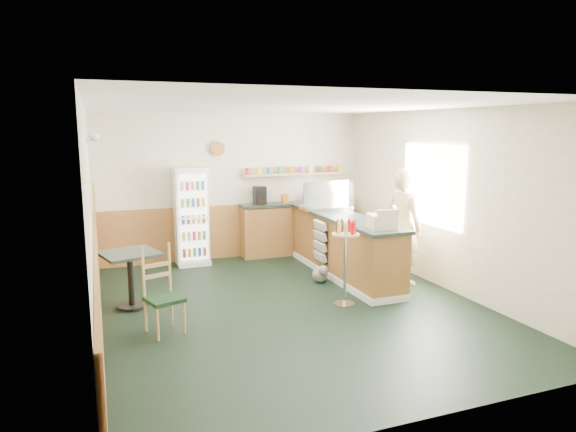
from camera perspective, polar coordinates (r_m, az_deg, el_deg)
name	(u,v)px	position (r m, az deg, el deg)	size (l,w,h in m)	color
ground	(291,306)	(7.17, 0.32, -9.98)	(6.00, 6.00, 0.00)	black
room_envelope	(258,191)	(7.42, -3.34, 2.79)	(5.04, 6.02, 2.72)	#ECE2C9
service_counter	(344,249)	(8.51, 6.23, -3.63)	(0.68, 3.01, 1.01)	#A96A36
back_counter	(296,226)	(9.97, 0.93, -1.07)	(2.24, 0.42, 1.69)	#A96A36
drinks_fridge	(191,216)	(9.31, -10.69, -0.05)	(0.57, 0.51, 1.73)	white
display_case	(326,196)	(9.01, 4.27, 2.27)	(0.87, 0.45, 0.49)	silver
cash_register	(382,222)	(7.40, 10.35, -0.61)	(0.35, 0.37, 0.20)	beige
shopkeeper	(404,226)	(8.20, 12.77, -1.13)	(0.61, 0.44, 1.82)	tan
condiment_stand	(345,250)	(7.05, 6.39, -3.81)	(0.38, 0.38, 1.18)	silver
newspaper_rack	(320,242)	(8.48, 3.59, -2.87)	(0.09, 0.43, 0.68)	black
cafe_table	(130,269)	(7.28, -17.13, -5.62)	(0.87, 0.87, 0.78)	black
cafe_chair	(163,287)	(6.36, -13.73, -7.64)	(0.49, 0.50, 1.05)	black
dog_doorstop	(321,274)	(8.20, 3.64, -6.41)	(0.25, 0.32, 0.30)	gray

